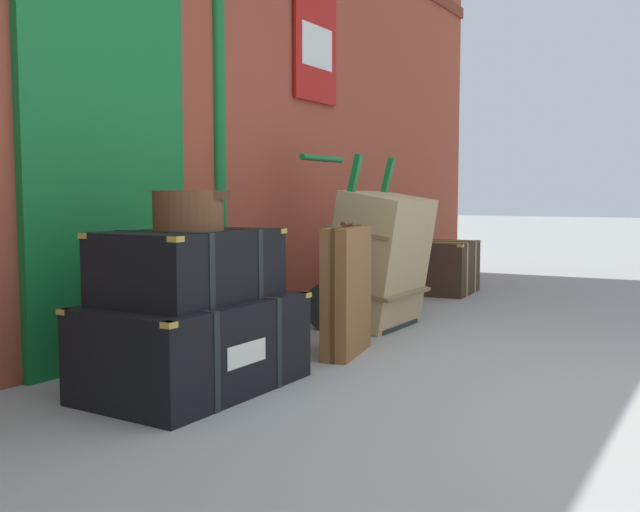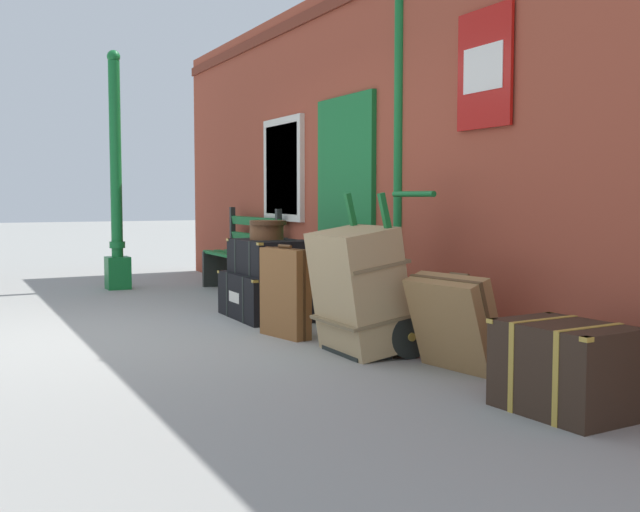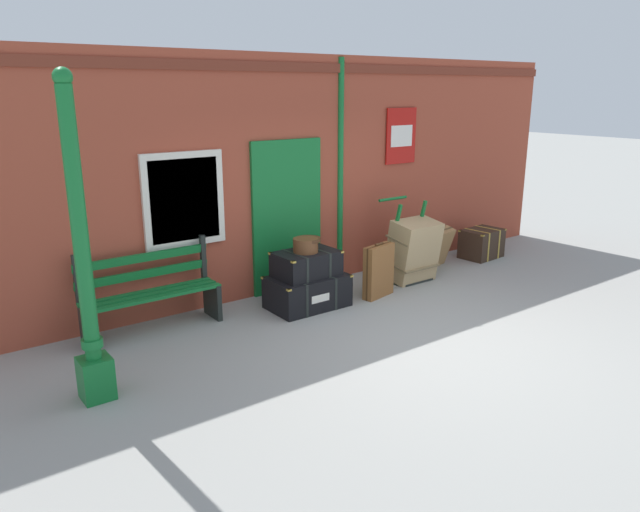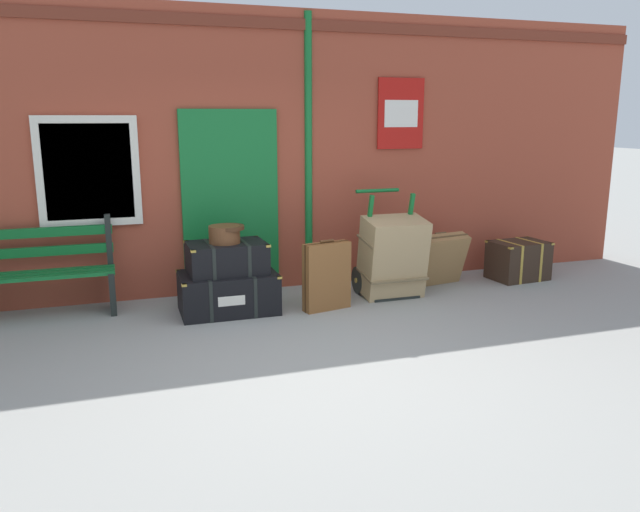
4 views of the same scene
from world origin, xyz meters
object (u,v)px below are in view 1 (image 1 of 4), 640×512
Objects in this scene: steamer_trunk_base at (195,345)px; steamer_trunk_middle at (190,265)px; porters_trolley at (358,286)px; large_brown_trunk at (380,259)px; corner_trunk at (446,267)px; suitcase_charcoal at (347,291)px; round_hatbox at (189,208)px; suitcase_slate at (391,268)px.

steamer_trunk_base is 0.37m from steamer_trunk_middle.
porters_trolley reaches higher than large_brown_trunk.
corner_trunk is (3.73, 0.19, 0.03)m from steamer_trunk_base.
large_brown_trunk is 1.88m from corner_trunk.
steamer_trunk_base is 0.85× the size of porters_trolley.
corner_trunk is at bearing 9.20° from suitcase_charcoal.
steamer_trunk_base is 1.89m from large_brown_trunk.
steamer_trunk_middle is 1.08× the size of suitcase_charcoal.
corner_trunk is at bearing 2.81° from round_hatbox.
corner_trunk is (1.07, -0.06, -0.08)m from suitcase_slate.
suitcase_charcoal is at bearing -166.38° from large_brown_trunk.
suitcase_slate is 0.92× the size of corner_trunk.
porters_trolley reaches higher than round_hatbox.
round_hatbox is at bearing -131.36° from steamer_trunk_middle.
steamer_trunk_middle reaches higher than corner_trunk.
round_hatbox is at bearing -177.19° from corner_trunk.
suitcase_slate is at bearing 5.13° from round_hatbox.
steamer_trunk_base is at bearing -174.65° from suitcase_slate.
corner_trunk is (3.73, 0.17, -0.34)m from steamer_trunk_middle.
steamer_trunk_middle reaches higher than steamer_trunk_base.
large_brown_trunk reaches higher than round_hatbox.
steamer_trunk_base is at bearing -177.04° from corner_trunk.
round_hatbox is (-0.01, 0.01, 0.63)m from steamer_trunk_base.
large_brown_trunk is at bearing -1.86° from steamer_trunk_middle.
suitcase_slate is (0.78, 0.11, 0.05)m from porters_trolley.
large_brown_trunk is at bearing -159.84° from suitcase_slate.
suitcase_charcoal is (1.01, -0.25, 0.15)m from steamer_trunk_base.
round_hatbox is 0.31× the size of porters_trolley.
round_hatbox is at bearing 178.55° from large_brown_trunk.
large_brown_trunk is at bearing -90.00° from porters_trolley.
steamer_trunk_middle is 3.75m from corner_trunk.
porters_trolley is at bearing 24.12° from suitcase_charcoal.
porters_trolley is 0.95m from suitcase_charcoal.
large_brown_trunk reaches higher than steamer_trunk_middle.
steamer_trunk_middle is 1.90m from porters_trolley.
large_brown_trunk is (1.87, -0.04, 0.26)m from steamer_trunk_base.
steamer_trunk_base is at bearing -175.76° from porters_trolley.
suitcase_charcoal is at bearing -14.92° from steamer_trunk_middle.
steamer_trunk_base is 1.23× the size of steamer_trunk_middle.
round_hatbox is at bearing 139.83° from steamer_trunk_base.
steamer_trunk_base is at bearing 178.83° from large_brown_trunk.
round_hatbox is (-0.01, -0.01, 0.26)m from steamer_trunk_middle.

